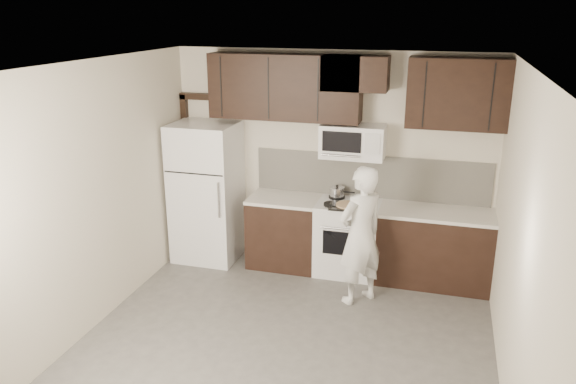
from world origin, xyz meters
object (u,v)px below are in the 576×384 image
at_px(refrigerator, 207,192).
at_px(person, 360,236).
at_px(stove, 348,237).
at_px(microwave, 353,141).

distance_m(refrigerator, person, 2.20).
height_order(stove, person, person).
xyz_separation_m(microwave, person, (0.25, -0.82, -0.86)).
distance_m(microwave, refrigerator, 2.00).
relative_size(microwave, refrigerator, 0.42).
relative_size(stove, refrigerator, 0.52).
relative_size(microwave, person, 0.48).
bearing_deg(person, stove, -118.59).
bearing_deg(refrigerator, person, -17.13).
bearing_deg(stove, microwave, 90.10).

